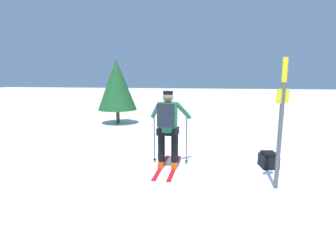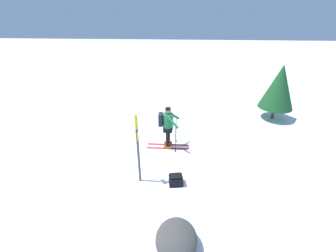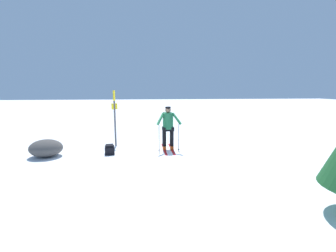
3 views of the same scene
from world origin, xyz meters
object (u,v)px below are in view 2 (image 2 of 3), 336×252
object	(u,v)px
pine_tree	(279,87)
skier	(167,125)
dropped_backpack	(176,180)
rock_boulder	(176,239)
trail_marker	(138,144)

from	to	relation	value
pine_tree	skier	bearing A→B (deg)	121.30
pine_tree	dropped_backpack	bearing A→B (deg)	138.42
rock_boulder	pine_tree	distance (m)	8.64
skier	trail_marker	bearing A→B (deg)	161.16
rock_boulder	trail_marker	bearing A→B (deg)	29.11
rock_boulder	pine_tree	xyz separation A→B (m)	(7.27, -4.48, 1.31)
skier	dropped_backpack	xyz separation A→B (m)	(-2.13, -0.41, -0.80)
dropped_backpack	skier	bearing A→B (deg)	11.04
dropped_backpack	trail_marker	world-z (taller)	trail_marker
skier	trail_marker	xyz separation A→B (m)	(-2.05, 0.70, 0.37)
skier	pine_tree	xyz separation A→B (m)	(3.04, -5.00, 0.66)
dropped_backpack	pine_tree	size ratio (longest dim) A/B	0.17
skier	trail_marker	size ratio (longest dim) A/B	0.74
pine_tree	trail_marker	bearing A→B (deg)	131.77
skier	pine_tree	world-z (taller)	pine_tree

